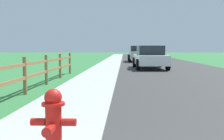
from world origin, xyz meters
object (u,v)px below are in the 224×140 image
parked_suv_white (150,57)px  parked_car_silver (139,54)px  fire_hydrant (53,124)px  parked_car_black (139,52)px  parked_car_blue (140,52)px

parked_suv_white → parked_car_silver: bearing=91.4°
fire_hydrant → parked_car_black: (3.23, 42.31, 0.31)m
fire_hydrant → parked_suv_white: (2.52, 15.09, 0.30)m
parked_car_black → parked_car_blue: bearing=-91.9°
fire_hydrant → parked_car_black: parked_car_black is taller
parked_car_black → fire_hydrant: bearing=-94.4°
parked_car_silver → parked_car_black: parked_car_silver is taller
parked_car_silver → parked_car_black: bearing=87.0°
fire_hydrant → parked_suv_white: 15.30m
parked_suv_white → parked_car_black: parked_suv_white is taller
parked_suv_white → parked_car_silver: (-0.23, 9.36, 0.06)m
parked_car_black → parked_car_silver: bearing=-93.0°
fire_hydrant → parked_car_blue: (2.97, 34.77, 0.38)m
parked_car_blue → parked_car_black: bearing=88.1°
fire_hydrant → parked_car_black: bearing=85.6°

